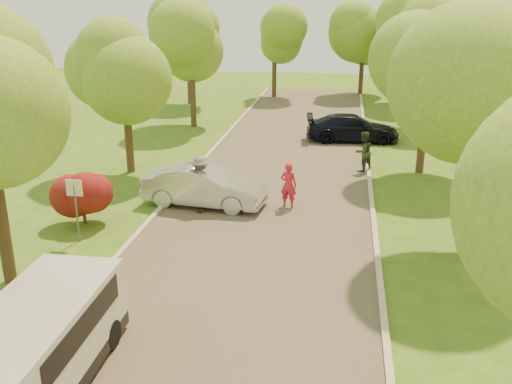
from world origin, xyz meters
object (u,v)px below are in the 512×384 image
Objects in this scene: minivan at (36,348)px; dark_sedan at (352,128)px; silver_sedan at (204,186)px; person_striped at (288,185)px; street_sign at (75,198)px; longboard at (201,207)px; skateboarder at (200,181)px; person_olive at (363,152)px.

minivan is 0.99× the size of dark_sedan.
silver_sedan is at bearing 85.41° from minivan.
person_striped is at bearing 70.21° from minivan.
longboard is (3.30, 3.61, -1.45)m from street_sign.
minivan is at bearing 82.42° from person_striped.
street_sign is at bearing 38.47° from skateboarder.
dark_sedan is 2.91× the size of person_striped.
silver_sedan is 12.96m from dark_sedan.
longboard is 0.53× the size of skateboarder.
street_sign is 0.45× the size of silver_sedan.
person_olive is at bearing 179.54° from dark_sedan.
person_olive is at bearing -144.61° from longboard.
person_olive is (6.26, 6.15, 0.83)m from longboard.
longboard is at bearing 85.37° from minivan.
minivan is 23.89m from dark_sedan.
person_olive is at bearing -41.44° from silver_sedan.
skateboarder is at bearing 47.57° from street_sign.
minivan reaches higher than longboard.
silver_sedan reaches higher than longboard.
longboard is at bearing 170.90° from skateboarder.
minivan is 2.73× the size of person_olive.
minivan is at bearing 77.23° from skateboarder.
person_olive is at bearing -144.61° from skateboarder.
skateboarder reaches higher than person_olive.
longboard is at bearing -176.39° from silver_sedan.
skateboarder reaches higher than minivan.
street_sign is 2.05× the size of longboard.
person_striped reaches higher than longboard.
dark_sedan is (6.49, 22.99, -0.25)m from minivan.
dark_sedan reaches higher than longboard.
minivan is 11.41m from silver_sedan.
street_sign is at bearing 45.01° from person_striped.
street_sign reaches higher than silver_sedan.
dark_sedan is at bearing 59.92° from street_sign.
person_striped is 6.13m from person_olive.
minivan reaches higher than silver_sedan.
person_striped is (3.29, 0.80, 0.78)m from longboard.
street_sign reaches higher than person_striped.
dark_sedan is 2.59× the size of skateboarder.
skateboarder is (-0.02, -0.46, 0.35)m from silver_sedan.
person_striped is at bearing 18.33° from person_olive.
skateboarder is 3.40m from person_striped.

